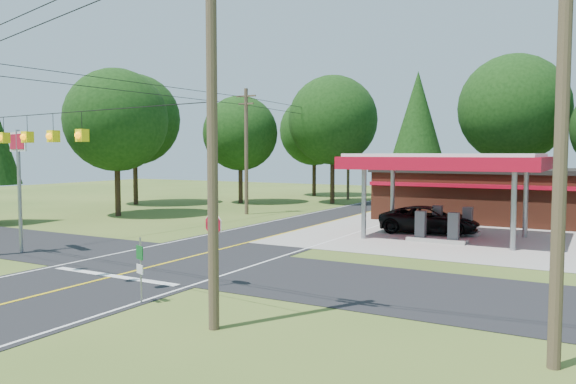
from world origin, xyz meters
The scene contains 16 objects.
ground centered at (0.00, 0.00, 0.00)m, with size 120.00×120.00×0.00m, color #3C571E.
main_highway centered at (0.00, 0.00, 0.01)m, with size 8.00×120.00×0.02m, color black.
cross_road centered at (0.00, 0.00, 0.01)m, with size 70.00×7.00×0.02m, color black.
lane_center_yellow centered at (0.00, 0.00, 0.03)m, with size 0.15×110.00×0.00m, color yellow.
gas_canopy centered at (9.00, 13.00, 4.27)m, with size 10.60×7.40×4.88m.
convenience_store centered at (10.00, 22.98, 1.92)m, with size 16.40×7.55×3.80m.
utility_pole_near_right centered at (7.50, -7.00, 5.96)m, with size 1.80×0.30×11.50m.
utility_pole_far_left centered at (-8.00, 18.00, 5.20)m, with size 1.80×0.30×10.00m.
utility_pole_right_b centered at (16.00, -5.50, 5.20)m, with size 1.80×0.30×10.00m.
utility_pole_north centered at (-6.50, 35.00, 4.75)m, with size 0.30×0.30×9.50m.
overhead_beacons centered at (-1.00, -6.00, 6.21)m, with size 17.04×2.04×1.03m.
treeline_backdrop centered at (0.82, 24.01, 7.49)m, with size 70.27×51.59×13.30m.
suv_car centered at (7.66, 14.50, 0.82)m, with size 5.91×5.91×1.64m, color black.
big_stop_sign centered at (-8.00, -2.01, 4.41)m, with size 2.16×0.76×6.04m.
octagonal_stop_sign centered at (4.50, -3.01, 2.10)m, with size 0.93×0.28×2.78m.
route_sign_post centered at (3.80, -6.02, 1.30)m, with size 0.43×0.19×2.18m.
Camera 1 is at (16.83, -19.38, 4.92)m, focal length 35.00 mm.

